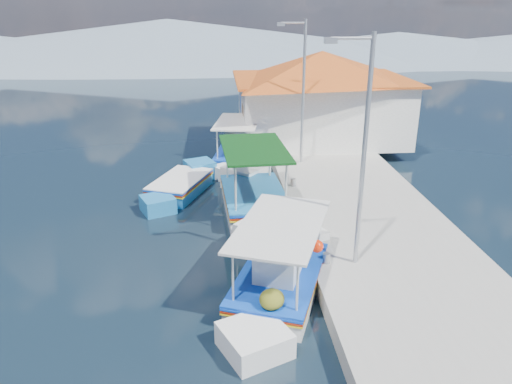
{
  "coord_description": "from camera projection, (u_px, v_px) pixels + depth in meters",
  "views": [
    {
      "loc": [
        0.97,
        -9.48,
        7.12
      ],
      "look_at": [
        2.16,
        5.42,
        1.3
      ],
      "focal_mm": 34.28,
      "sensor_mm": 36.0,
      "label": 1
    }
  ],
  "objects": [
    {
      "name": "mountain_ridge",
      "position": [
        259.0,
        44.0,
        63.09
      ],
      "size": [
        171.4,
        96.0,
        5.5
      ],
      "color": "slate",
      "rests_on": "ground"
    },
    {
      "name": "quay",
      "position": [
        360.0,
        211.0,
        17.24
      ],
      "size": [
        5.0,
        44.0,
        0.5
      ],
      "primitive_type": "cube",
      "color": "gray",
      "rests_on": "ground"
    },
    {
      "name": "lamp_post_near",
      "position": [
        361.0,
        143.0,
        12.11
      ],
      "size": [
        1.21,
        0.14,
        6.0
      ],
      "color": "#A5A8AD",
      "rests_on": "quay"
    },
    {
      "name": "caique_far",
      "position": [
        238.0,
        154.0,
        23.09
      ],
      "size": [
        2.55,
        6.27,
        2.23
      ],
      "rotation": [
        0.0,
        0.0,
        0.17
      ],
      "color": "white",
      "rests_on": "ground"
    },
    {
      "name": "caique_green_canopy",
      "position": [
        254.0,
        200.0,
        17.76
      ],
      "size": [
        2.41,
        7.15,
        2.68
      ],
      "rotation": [
        0.0,
        0.0,
        -0.06
      ],
      "color": "white",
      "rests_on": "ground"
    },
    {
      "name": "main_caique",
      "position": [
        279.0,
        277.0,
        12.72
      ],
      "size": [
        3.45,
        6.29,
        2.21
      ],
      "rotation": [
        0.0,
        0.0,
        0.36
      ],
      "color": "white",
      "rests_on": "ground"
    },
    {
      "name": "ground",
      "position": [
        182.0,
        331.0,
        11.32
      ],
      "size": [
        160.0,
        160.0,
        0.0
      ],
      "primitive_type": "plane",
      "color": "black",
      "rests_on": "ground"
    },
    {
      "name": "caique_blue_hull",
      "position": [
        180.0,
        187.0,
        19.45
      ],
      "size": [
        2.87,
        5.06,
        0.97
      ],
      "rotation": [
        0.0,
        0.0,
        0.37
      ],
      "color": "#1C6DAC",
      "rests_on": "ground"
    },
    {
      "name": "harbor_building",
      "position": [
        320.0,
        94.0,
        24.7
      ],
      "size": [
        10.49,
        10.49,
        4.4
      ],
      "color": "white",
      "rests_on": "quay"
    },
    {
      "name": "bollards",
      "position": [
        306.0,
        211.0,
        16.24
      ],
      "size": [
        0.2,
        17.2,
        0.3
      ],
      "color": "#A5A8AD",
      "rests_on": "quay"
    },
    {
      "name": "lamp_post_far",
      "position": [
        301.0,
        86.0,
        20.47
      ],
      "size": [
        1.21,
        0.14,
        6.0
      ],
      "color": "#A5A8AD",
      "rests_on": "quay"
    }
  ]
}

